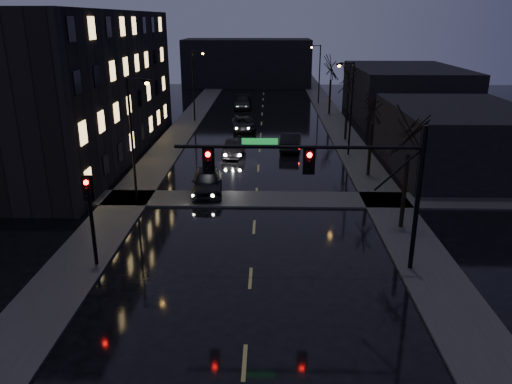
# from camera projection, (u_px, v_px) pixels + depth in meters

# --- Properties ---
(sidewalk_left) EXTENTS (3.00, 140.00, 0.12)m
(sidewalk_left) POSITION_uv_depth(u_px,v_px,m) (173.00, 141.00, 48.76)
(sidewalk_left) COLOR #2D2D2B
(sidewalk_left) RESTS_ON ground
(sidewalk_right) EXTENTS (3.00, 140.00, 0.12)m
(sidewalk_right) POSITION_uv_depth(u_px,v_px,m) (348.00, 142.00, 48.36)
(sidewalk_right) COLOR #2D2D2B
(sidewalk_right) RESTS_ON ground
(sidewalk_cross) EXTENTS (40.00, 3.00, 0.12)m
(sidewalk_cross) POSITION_uv_depth(u_px,v_px,m) (256.00, 199.00, 32.99)
(sidewalk_cross) COLOR #2D2D2B
(sidewalk_cross) RESTS_ON ground
(apartment_block) EXTENTS (12.00, 30.00, 12.00)m
(apartment_block) POSITION_uv_depth(u_px,v_px,m) (65.00, 85.00, 42.27)
(apartment_block) COLOR black
(apartment_block) RESTS_ON ground
(commercial_right_near) EXTENTS (10.00, 14.00, 5.00)m
(commercial_right_near) POSITION_uv_depth(u_px,v_px,m) (457.00, 139.00, 38.90)
(commercial_right_near) COLOR black
(commercial_right_near) RESTS_ON ground
(commercial_right_far) EXTENTS (12.00, 18.00, 6.00)m
(commercial_right_far) POSITION_uv_depth(u_px,v_px,m) (404.00, 93.00, 59.47)
(commercial_right_far) COLOR black
(commercial_right_far) RESTS_ON ground
(far_block) EXTENTS (22.00, 10.00, 8.00)m
(far_block) POSITION_uv_depth(u_px,v_px,m) (247.00, 63.00, 87.92)
(far_block) COLOR black
(far_block) RESTS_ON ground
(signal_mast) EXTENTS (11.11, 0.41, 7.00)m
(signal_mast) POSITION_uv_depth(u_px,v_px,m) (337.00, 172.00, 22.34)
(signal_mast) COLOR black
(signal_mast) RESTS_ON ground
(signal_pole_left) EXTENTS (0.35, 0.41, 4.53)m
(signal_pole_left) POSITION_uv_depth(u_px,v_px,m) (90.00, 208.00, 23.21)
(signal_pole_left) COLOR black
(signal_pole_left) RESTS_ON ground
(tree_near) EXTENTS (3.52, 3.52, 8.08)m
(tree_near) POSITION_uv_depth(u_px,v_px,m) (412.00, 121.00, 26.52)
(tree_near) COLOR black
(tree_near) RESTS_ON ground
(tree_mid_a) EXTENTS (3.30, 3.30, 7.58)m
(tree_mid_a) POSITION_uv_depth(u_px,v_px,m) (374.00, 99.00, 36.09)
(tree_mid_a) COLOR black
(tree_mid_a) RESTS_ON ground
(tree_mid_b) EXTENTS (3.74, 3.74, 8.59)m
(tree_mid_b) POSITION_uv_depth(u_px,v_px,m) (349.00, 72.00, 47.16)
(tree_mid_b) COLOR black
(tree_mid_b) RESTS_ON ground
(tree_far) EXTENTS (3.43, 3.43, 7.88)m
(tree_far) POSITION_uv_depth(u_px,v_px,m) (331.00, 65.00, 60.55)
(tree_far) COLOR black
(tree_far) RESTS_ON ground
(streetlight_l_near) EXTENTS (1.53, 0.28, 8.00)m
(streetlight_l_near) POSITION_uv_depth(u_px,v_px,m) (135.00, 130.00, 31.14)
(streetlight_l_near) COLOR black
(streetlight_l_near) RESTS_ON ground
(streetlight_l_far) EXTENTS (1.53, 0.28, 8.00)m
(streetlight_l_far) POSITION_uv_depth(u_px,v_px,m) (195.00, 80.00, 56.62)
(streetlight_l_far) COLOR black
(streetlight_l_far) RESTS_ON ground
(streetlight_r_mid) EXTENTS (1.53, 0.28, 8.00)m
(streetlight_r_mid) POSITION_uv_depth(u_px,v_px,m) (349.00, 101.00, 42.11)
(streetlight_r_mid) COLOR black
(streetlight_r_mid) RESTS_ON ground
(streetlight_r_far) EXTENTS (1.53, 0.28, 8.00)m
(streetlight_r_far) POSITION_uv_depth(u_px,v_px,m) (318.00, 69.00, 68.55)
(streetlight_r_far) COLOR black
(streetlight_r_far) RESTS_ON ground
(oncoming_car_a) EXTENTS (2.44, 5.14, 1.70)m
(oncoming_car_a) POSITION_uv_depth(u_px,v_px,m) (207.00, 182.00, 33.96)
(oncoming_car_a) COLOR black
(oncoming_car_a) RESTS_ON ground
(oncoming_car_b) EXTENTS (1.91, 4.33, 1.38)m
(oncoming_car_b) POSITION_uv_depth(u_px,v_px,m) (234.00, 148.00, 43.43)
(oncoming_car_b) COLOR black
(oncoming_car_b) RESTS_ON ground
(oncoming_car_c) EXTENTS (2.94, 5.32, 1.41)m
(oncoming_car_c) POSITION_uv_depth(u_px,v_px,m) (244.00, 124.00, 53.31)
(oncoming_car_c) COLOR black
(oncoming_car_c) RESTS_ON ground
(oncoming_car_d) EXTENTS (2.30, 5.45, 1.57)m
(oncoming_car_d) POSITION_uv_depth(u_px,v_px,m) (243.00, 102.00, 66.49)
(oncoming_car_d) COLOR black
(oncoming_car_d) RESTS_ON ground
(lead_car) EXTENTS (2.19, 5.07, 1.62)m
(lead_car) POSITION_uv_depth(u_px,v_px,m) (291.00, 141.00, 45.46)
(lead_car) COLOR black
(lead_car) RESTS_ON ground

